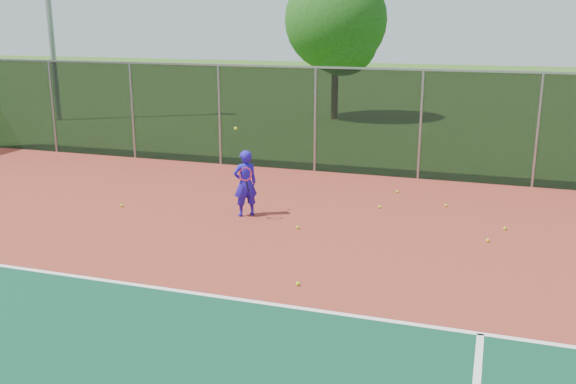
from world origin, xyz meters
name	(u,v)px	position (x,y,z in m)	size (l,w,h in m)	color
court_apron	(326,347)	(0.00, 2.00, 0.01)	(30.00, 20.00, 0.02)	maroon
fence_back	(421,124)	(0.00, 12.00, 1.56)	(30.00, 0.06, 3.03)	black
tennis_player	(245,183)	(-3.28, 7.26, 0.78)	(0.65, 0.73, 2.00)	#2214BB
practice_ball_0	(446,205)	(0.98, 9.39, 0.06)	(0.07, 0.07, 0.07)	#BBDC19
practice_ball_1	(505,228)	(2.32, 8.00, 0.06)	(0.07, 0.07, 0.07)	#BBDC19
practice_ball_2	(380,207)	(-0.48, 8.77, 0.06)	(0.07, 0.07, 0.07)	#BBDC19
practice_ball_3	(488,240)	(2.00, 7.09, 0.06)	(0.07, 0.07, 0.07)	#BBDC19
practice_ball_4	(298,284)	(-0.97, 3.84, 0.06)	(0.07, 0.07, 0.07)	#BBDC19
practice_ball_5	(397,192)	(-0.31, 10.28, 0.06)	(0.07, 0.07, 0.07)	#BBDC19
practice_ball_6	(122,206)	(-6.33, 6.97, 0.06)	(0.07, 0.07, 0.07)	#BBDC19
practice_ball_7	(298,227)	(-1.87, 6.70, 0.06)	(0.07, 0.07, 0.07)	#BBDC19
tree_back_left	(338,25)	(-4.88, 22.08, 4.08)	(4.43, 4.43, 6.51)	#382514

